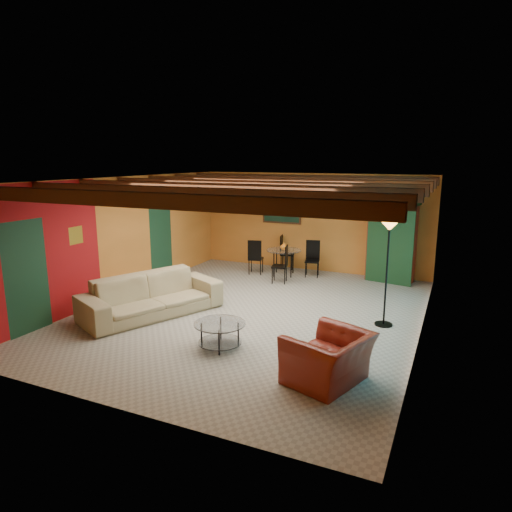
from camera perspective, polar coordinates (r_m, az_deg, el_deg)
The scene contains 11 objects.
room at distance 8.95m, azimuth -0.24°, elevation 7.49°, with size 6.52×8.01×2.71m.
sofa at distance 9.34m, azimuth -13.01°, elevation -4.86°, with size 2.78×1.09×0.81m, color #8F805C.
armchair at distance 6.57m, azimuth 9.11°, elevation -12.63°, with size 1.11×0.97×0.72m, color maroon.
coffee_table at distance 7.66m, azimuth -4.57°, elevation -9.90°, with size 0.86×0.86×0.44m, color silver, non-canonical shape.
dining_table at distance 12.17m, azimuth 3.52°, elevation -0.20°, with size 1.86×1.86×0.97m, color white, non-canonical shape.
armoire at distance 11.98m, azimuth 16.72°, elevation 1.54°, with size 1.12×0.55×1.96m, color maroon.
floor_lamp at distance 8.71m, azimuth 16.16°, elevation -2.06°, with size 0.42×0.42×2.05m, color black, non-canonical shape.
ceiling_fan at distance 8.84m, azimuth -0.54°, elevation 7.43°, with size 1.50×1.50×0.44m, color #472614, non-canonical shape.
painting at distance 12.90m, azimuth 3.25°, elevation 5.77°, with size 1.05×0.03×0.65m, color black.
potted_plant at distance 11.83m, azimuth 17.09°, elevation 7.47°, with size 0.47×0.41×0.52m, color #26661E.
vase at distance 12.05m, azimuth 3.55°, elevation 2.53°, with size 0.20×0.20×0.21m, color orange.
Camera 1 is at (3.70, -8.00, 3.11)m, focal length 31.71 mm.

